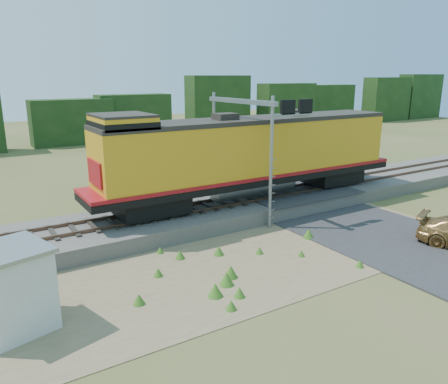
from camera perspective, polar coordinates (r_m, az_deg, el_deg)
ground at (r=18.98m, az=4.76°, el=-9.04°), size 140.00×140.00×0.00m
ballast at (r=23.58m, az=-3.96°, el=-3.11°), size 70.00×5.00×0.80m
rails at (r=23.44m, az=-3.98°, el=-2.00°), size 70.00×1.54×0.16m
dirt_shoulder at (r=18.34m, az=-1.29°, el=-9.83°), size 26.00×8.00×0.03m
road at (r=23.99m, az=17.25°, el=-4.24°), size 7.00×66.00×0.86m
tree_line_north at (r=53.07m, az=-20.78°, el=9.01°), size 130.00×3.00×6.50m
weed_clumps at (r=17.38m, az=-4.94°, el=-11.42°), size 15.00×6.20×0.56m
locomotive at (r=24.72m, az=3.45°, el=5.01°), size 19.49×2.97×5.03m
shed at (r=15.17m, az=-26.17°, el=-11.36°), size 2.80×2.80×2.71m
signal_gantry at (r=23.75m, az=3.70°, el=8.62°), size 2.68×6.20×6.76m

